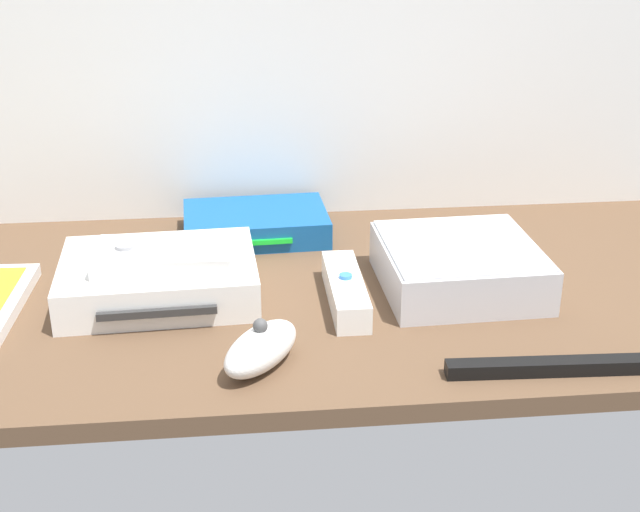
% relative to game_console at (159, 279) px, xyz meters
% --- Properties ---
extents(ground_plane, '(1.00, 0.48, 0.02)m').
position_rel_game_console_xyz_m(ground_plane, '(0.18, 0.00, -0.03)').
color(ground_plane, brown).
rests_on(ground_plane, ground).
extents(game_console, '(0.22, 0.17, 0.04)m').
position_rel_game_console_xyz_m(game_console, '(0.00, 0.00, 0.00)').
color(game_console, white).
rests_on(game_console, ground_plane).
extents(mini_computer, '(0.18, 0.18, 0.05)m').
position_rel_game_console_xyz_m(mini_computer, '(0.33, -0.01, 0.00)').
color(mini_computer, silver).
rests_on(mini_computer, ground_plane).
extents(network_router, '(0.19, 0.13, 0.03)m').
position_rel_game_console_xyz_m(network_router, '(0.11, 0.17, -0.00)').
color(network_router, '#145193').
rests_on(network_router, ground_plane).
extents(remote_wand, '(0.04, 0.15, 0.03)m').
position_rel_game_console_xyz_m(remote_wand, '(0.20, -0.03, -0.01)').
color(remote_wand, white).
rests_on(remote_wand, ground_plane).
extents(remote_nunchuk, '(0.10, 0.11, 0.05)m').
position_rel_game_console_xyz_m(remote_nunchuk, '(0.11, -0.16, -0.00)').
color(remote_nunchuk, white).
rests_on(remote_nunchuk, ground_plane).
extents(remote_classic_pad, '(0.15, 0.09, 0.02)m').
position_rel_game_console_xyz_m(remote_classic_pad, '(0.01, -0.01, 0.03)').
color(remote_classic_pad, white).
rests_on(remote_classic_pad, game_console).
extents(sensor_bar, '(0.24, 0.03, 0.01)m').
position_rel_game_console_xyz_m(sensor_bar, '(0.39, -0.20, -0.01)').
color(sensor_bar, black).
rests_on(sensor_bar, ground_plane).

